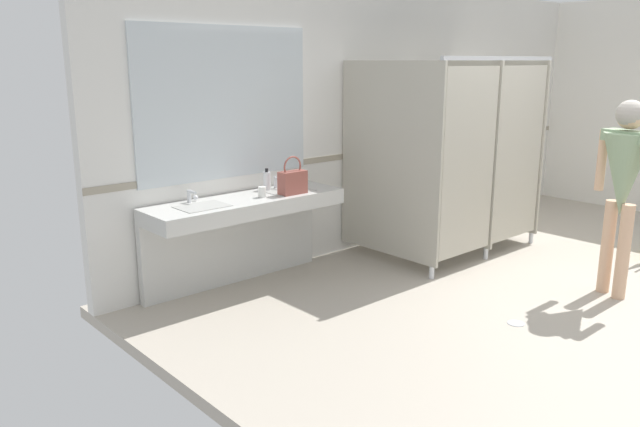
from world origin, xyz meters
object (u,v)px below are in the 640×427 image
handbag (293,181)px  paper_cup (262,192)px  soap_dispenser (267,181)px  person_standing (624,174)px

handbag → paper_cup: 0.31m
handbag → soap_dispenser: 0.31m
soap_dispenser → handbag: bearing=-77.2°
person_standing → paper_cup: (-2.21, 2.25, -0.21)m
soap_dispenser → paper_cup: 0.33m
handbag → soap_dispenser: (-0.07, 0.30, -0.03)m
paper_cup → person_standing: bearing=-45.5°
person_standing → handbag: size_ratio=4.90×
soap_dispenser → paper_cup: bearing=-134.6°
person_standing → handbag: (-1.91, 2.17, -0.14)m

